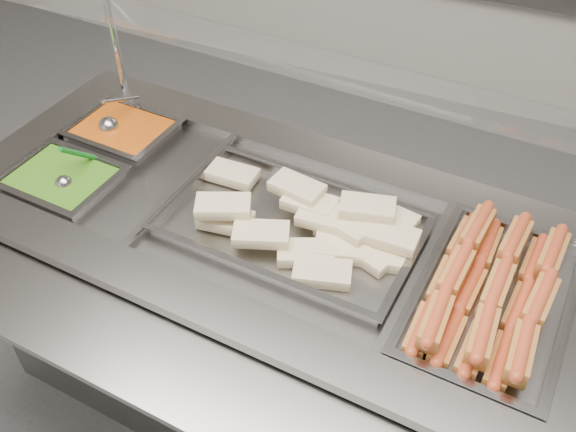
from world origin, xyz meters
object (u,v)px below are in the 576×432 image
at_px(pan_wraps, 291,230).
at_px(ladle, 110,125).
at_px(steam_counter, 275,317).
at_px(sneeze_guard, 310,65).
at_px(serving_spoon, 67,178).
at_px(pan_hotdogs, 490,307).

height_order(pan_wraps, ladle, ladle).
bearing_deg(pan_wraps, steam_counter, 176.25).
relative_size(steam_counter, ladle, 9.68).
bearing_deg(sneeze_guard, serving_spoon, -152.82).
relative_size(sneeze_guard, pan_wraps, 2.36).
relative_size(sneeze_guard, serving_spoon, 9.67).
xyz_separation_m(pan_hotdogs, ladle, (-1.15, 0.19, 0.04)).
relative_size(pan_hotdogs, serving_spoon, 3.32).
distance_m(pan_hotdogs, serving_spoon, 1.10).
height_order(steam_counter, ladle, ladle).
height_order(ladle, serving_spoon, serving_spoon).
bearing_deg(sneeze_guard, steam_counter, -93.75).
relative_size(steam_counter, pan_hotdogs, 3.38).
xyz_separation_m(steam_counter, serving_spoon, (-0.55, -0.10, 0.41)).
bearing_deg(sneeze_guard, pan_wraps, -78.40).
height_order(sneeze_guard, ladle, sneeze_guard).
bearing_deg(pan_hotdogs, sneeze_guard, 156.97).
height_order(pan_wraps, serving_spoon, serving_spoon).
distance_m(sneeze_guard, serving_spoon, 0.71).
relative_size(pan_hotdogs, pan_wraps, 0.81).
distance_m(pan_hotdogs, pan_wraps, 0.50).
bearing_deg(ladle, pan_hotdogs, -9.44).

